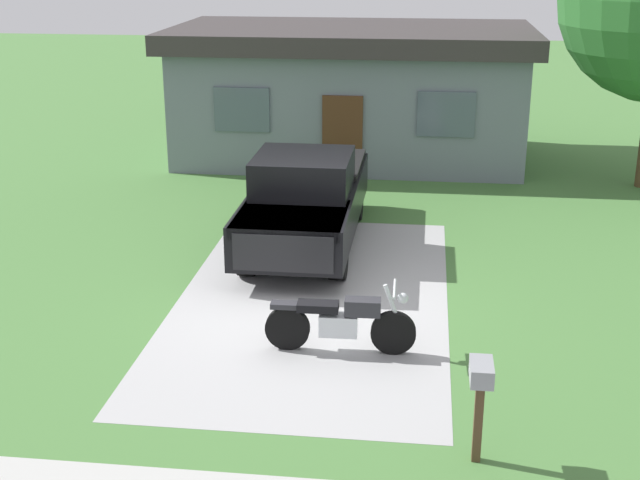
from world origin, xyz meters
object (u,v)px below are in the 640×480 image
(motorcycle, at_px, (341,322))
(neighbor_house, at_px, (352,91))
(pickup_truck, at_px, (307,197))
(mailbox, at_px, (481,385))

(motorcycle, distance_m, neighbor_house, 12.24)
(pickup_truck, distance_m, mailbox, 7.92)
(pickup_truck, xyz_separation_m, mailbox, (2.99, -7.34, 0.03))
(neighbor_house, bearing_deg, pickup_truck, -91.75)
(mailbox, height_order, neighbor_house, neighbor_house)
(motorcycle, xyz_separation_m, neighbor_house, (-0.93, 12.13, 1.32))
(motorcycle, height_order, mailbox, mailbox)
(mailbox, xyz_separation_m, neighbor_house, (-2.76, 14.76, 0.81))
(mailbox, bearing_deg, motorcycle, 124.94)
(mailbox, relative_size, neighbor_house, 0.13)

